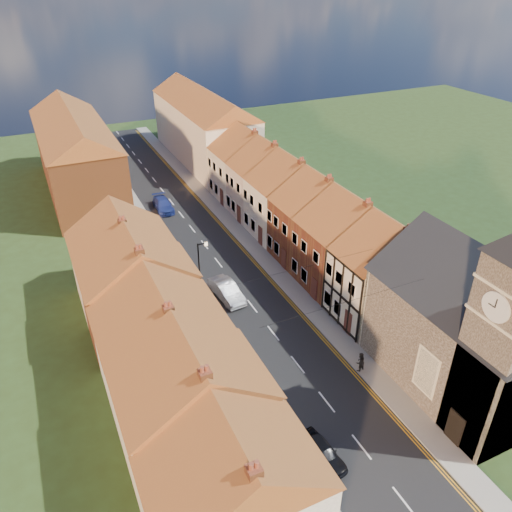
{
  "coord_description": "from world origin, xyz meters",
  "views": [
    {
      "loc": [
        -14.5,
        -13.66,
        25.65
      ],
      "look_at": [
        1.4,
        20.24,
        3.5
      ],
      "focal_mm": 35.0,
      "sensor_mm": 36.0,
      "label": 1
    }
  ],
  "objects_px": {
    "church": "(480,319)",
    "pedestrian_right": "(360,362)",
    "car_near": "(322,452)",
    "car_distant": "(115,153)",
    "lamppost": "(200,271)",
    "car_far": "(163,205)",
    "pedestrian_left": "(237,347)",
    "car_mid": "(227,291)"
  },
  "relations": [
    {
      "from": "lamppost",
      "to": "car_mid",
      "type": "distance_m",
      "value": 3.62
    },
    {
      "from": "car_mid",
      "to": "lamppost",
      "type": "bearing_deg",
      "value": 176.89
    },
    {
      "from": "car_far",
      "to": "pedestrian_left",
      "type": "bearing_deg",
      "value": -92.49
    },
    {
      "from": "car_near",
      "to": "church",
      "type": "bearing_deg",
      "value": -1.31
    },
    {
      "from": "lamppost",
      "to": "car_far",
      "type": "relative_size",
      "value": 1.29
    },
    {
      "from": "car_near",
      "to": "car_far",
      "type": "height_order",
      "value": "car_far"
    },
    {
      "from": "car_far",
      "to": "car_mid",
      "type": "bearing_deg",
      "value": -87.9
    },
    {
      "from": "lamppost",
      "to": "car_far",
      "type": "height_order",
      "value": "lamppost"
    },
    {
      "from": "church",
      "to": "car_mid",
      "type": "xyz_separation_m",
      "value": [
        -10.86,
        16.78,
        -5.13
      ]
    },
    {
      "from": "car_far",
      "to": "pedestrian_left",
      "type": "relative_size",
      "value": 2.94
    },
    {
      "from": "car_near",
      "to": "pedestrian_left",
      "type": "xyz_separation_m",
      "value": [
        -1.03,
        10.44,
        0.3
      ]
    },
    {
      "from": "car_near",
      "to": "pedestrian_left",
      "type": "height_order",
      "value": "pedestrian_left"
    },
    {
      "from": "lamppost",
      "to": "car_distant",
      "type": "height_order",
      "value": "lamppost"
    },
    {
      "from": "church",
      "to": "lamppost",
      "type": "bearing_deg",
      "value": 128.3
    },
    {
      "from": "lamppost",
      "to": "pedestrian_right",
      "type": "height_order",
      "value": "lamppost"
    },
    {
      "from": "church",
      "to": "pedestrian_right",
      "type": "height_order",
      "value": "church"
    },
    {
      "from": "pedestrian_left",
      "to": "pedestrian_right",
      "type": "xyz_separation_m",
      "value": [
        7.4,
        -5.21,
        -0.02
      ]
    },
    {
      "from": "church",
      "to": "car_far",
      "type": "distance_m",
      "value": 38.75
    },
    {
      "from": "lamppost",
      "to": "car_distant",
      "type": "relative_size",
      "value": 1.55
    },
    {
      "from": "car_mid",
      "to": "car_distant",
      "type": "bearing_deg",
      "value": 86.09
    },
    {
      "from": "car_near",
      "to": "car_mid",
      "type": "height_order",
      "value": "car_mid"
    },
    {
      "from": "church",
      "to": "car_distant",
      "type": "bearing_deg",
      "value": 101.76
    },
    {
      "from": "lamppost",
      "to": "pedestrian_right",
      "type": "bearing_deg",
      "value": -58.92
    },
    {
      "from": "car_distant",
      "to": "pedestrian_right",
      "type": "xyz_separation_m",
      "value": [
        6.55,
        -54.44,
        0.35
      ]
    },
    {
      "from": "church",
      "to": "car_far",
      "type": "xyz_separation_m",
      "value": [
        -10.86,
        36.83,
        -5.2
      ]
    },
    {
      "from": "car_near",
      "to": "car_far",
      "type": "xyz_separation_m",
      "value": [
        1.17,
        37.85,
        0.07
      ]
    },
    {
      "from": "car_near",
      "to": "car_far",
      "type": "distance_m",
      "value": 37.87
    },
    {
      "from": "lamppost",
      "to": "car_mid",
      "type": "bearing_deg",
      "value": 2.66
    },
    {
      "from": "car_distant",
      "to": "pedestrian_right",
      "type": "relative_size",
      "value": 2.51
    },
    {
      "from": "car_near",
      "to": "pedestrian_right",
      "type": "distance_m",
      "value": 8.24
    },
    {
      "from": "car_mid",
      "to": "pedestrian_left",
      "type": "relative_size",
      "value": 2.88
    },
    {
      "from": "pedestrian_right",
      "to": "car_near",
      "type": "bearing_deg",
      "value": 29.96
    },
    {
      "from": "church",
      "to": "car_near",
      "type": "xyz_separation_m",
      "value": [
        -12.03,
        -1.01,
        -5.27
      ]
    },
    {
      "from": "pedestrian_right",
      "to": "pedestrian_left",
      "type": "bearing_deg",
      "value": -44.57
    },
    {
      "from": "car_mid",
      "to": "car_far",
      "type": "xyz_separation_m",
      "value": [
        0.0,
        20.05,
        -0.07
      ]
    },
    {
      "from": "car_distant",
      "to": "pedestrian_left",
      "type": "height_order",
      "value": "pedestrian_left"
    },
    {
      "from": "car_distant",
      "to": "pedestrian_right",
      "type": "height_order",
      "value": "pedestrian_right"
    },
    {
      "from": "church",
      "to": "pedestrian_right",
      "type": "bearing_deg",
      "value": 143.35
    },
    {
      "from": "car_mid",
      "to": "car_far",
      "type": "distance_m",
      "value": 20.05
    },
    {
      "from": "car_distant",
      "to": "car_far",
      "type": "bearing_deg",
      "value": -67.8
    },
    {
      "from": "lamppost",
      "to": "car_mid",
      "type": "relative_size",
      "value": 1.32
    },
    {
      "from": "pedestrian_left",
      "to": "pedestrian_right",
      "type": "distance_m",
      "value": 9.05
    }
  ]
}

